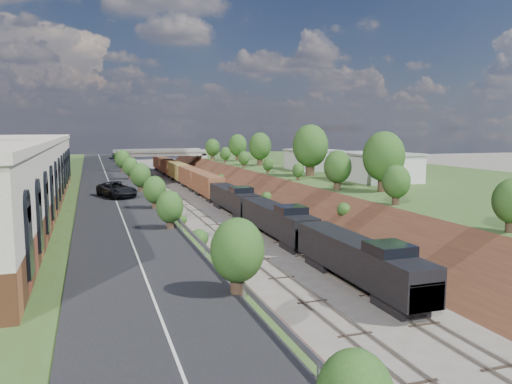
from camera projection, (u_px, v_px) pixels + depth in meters
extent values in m
cube|color=#3C5021|center=(398.00, 189.00, 87.24)|extent=(44.00, 180.00, 5.00)
cube|color=brown|center=(142.00, 217.00, 73.73)|extent=(10.00, 180.00, 10.00)
cube|color=brown|center=(281.00, 209.00, 80.64)|extent=(10.00, 180.00, 10.00)
cube|color=gray|center=(198.00, 213.00, 76.36)|extent=(1.58, 180.00, 0.18)
cube|color=gray|center=(231.00, 211.00, 77.99)|extent=(1.58, 180.00, 0.18)
cube|color=black|center=(109.00, 184.00, 71.68)|extent=(8.00, 180.00, 0.10)
cube|color=#99999E|center=(138.00, 179.00, 72.90)|extent=(0.06, 171.00, 0.30)
cube|color=gray|center=(116.00, 166.00, 131.52)|extent=(1.50, 8.00, 6.20)
cube|color=gray|center=(202.00, 164.00, 138.75)|extent=(1.50, 8.00, 6.20)
cube|color=gray|center=(160.00, 154.00, 134.74)|extent=(24.00, 8.00, 1.00)
cube|color=gray|center=(162.00, 151.00, 130.88)|extent=(24.00, 0.30, 0.80)
cube|color=gray|center=(158.00, 150.00, 138.40)|extent=(24.00, 0.30, 0.80)
cube|color=silver|center=(376.00, 168.00, 76.16)|extent=(9.00, 12.00, 4.00)
cube|color=silver|center=(312.00, 160.00, 96.73)|extent=(8.00, 10.00, 3.60)
cylinder|color=#473323|center=(383.00, 181.00, 62.91)|extent=(1.30, 1.30, 2.62)
ellipsoid|color=#244E1B|center=(384.00, 156.00, 62.51)|extent=(5.25, 5.25, 6.30)
cylinder|color=#473323|center=(186.00, 233.00, 35.13)|extent=(0.66, 0.66, 1.22)
ellipsoid|color=#244E1B|center=(186.00, 212.00, 34.95)|extent=(2.45, 2.45, 2.94)
cube|color=black|center=(400.00, 304.00, 35.66)|extent=(2.40, 4.00, 0.90)
cube|color=black|center=(358.00, 258.00, 41.02)|extent=(2.98, 17.90, 2.88)
cube|color=black|center=(413.00, 292.00, 34.08)|extent=(2.75, 3.00, 1.80)
cube|color=silver|center=(414.00, 278.00, 33.95)|extent=(2.75, 3.00, 0.15)
cube|color=black|center=(389.00, 249.00, 36.61)|extent=(2.92, 3.10, 0.90)
cube|color=black|center=(276.00, 219.00, 58.81)|extent=(2.98, 17.90, 2.88)
cube|color=black|center=(233.00, 198.00, 76.60)|extent=(2.98, 17.90, 2.88)
cube|color=brown|center=(178.00, 170.00, 123.36)|extent=(2.98, 79.60, 3.58)
imported|color=black|center=(117.00, 189.00, 57.29)|extent=(4.77, 6.93, 1.76)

